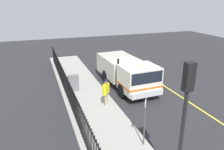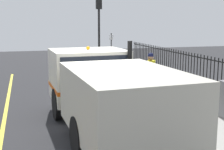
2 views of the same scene
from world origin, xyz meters
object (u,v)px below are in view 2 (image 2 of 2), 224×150
traffic_light_near (99,17)px  street_sign (111,51)px  work_truck (104,87)px  worker_standing (150,70)px

traffic_light_near → street_sign: traffic_light_near is taller
work_truck → worker_standing: work_truck is taller
work_truck → worker_standing: size_ratio=3.77×
worker_standing → street_sign: size_ratio=0.75×
worker_standing → work_truck: bearing=-0.1°
worker_standing → street_sign: (-0.39, 3.93, 0.37)m
street_sign → traffic_light_near: bearing=91.6°
work_truck → traffic_light_near: size_ratio=1.47×
traffic_light_near → street_sign: bearing=90.5°
traffic_light_near → worker_standing: bearing=93.1°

